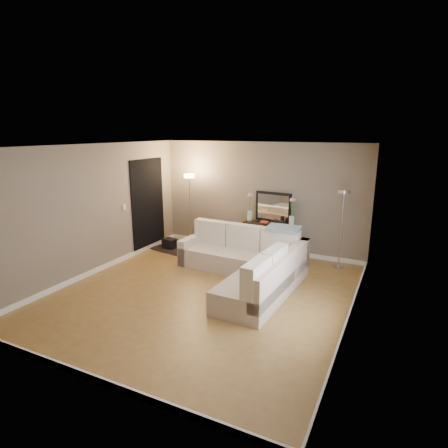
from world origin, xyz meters
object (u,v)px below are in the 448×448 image
at_px(console_table, 266,237).
at_px(floor_lamp_lit, 190,196).
at_px(sectional_sofa, 248,263).
at_px(floor_lamp_unlit, 343,213).

xyz_separation_m(console_table, floor_lamp_lit, (-1.94, -0.17, 0.85)).
bearing_deg(console_table, sectional_sofa, -82.94).
bearing_deg(floor_lamp_lit, console_table, 5.02).
distance_m(sectional_sofa, floor_lamp_unlit, 2.23).
bearing_deg(floor_lamp_lit, sectional_sofa, -32.90).
relative_size(floor_lamp_lit, floor_lamp_unlit, 1.08).
bearing_deg(floor_lamp_lit, floor_lamp_unlit, 0.86).
distance_m(sectional_sofa, floor_lamp_lit, 2.71).
xyz_separation_m(sectional_sofa, console_table, (-0.19, 1.55, 0.09)).
xyz_separation_m(floor_lamp_lit, floor_lamp_unlit, (3.62, 0.05, -0.10)).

